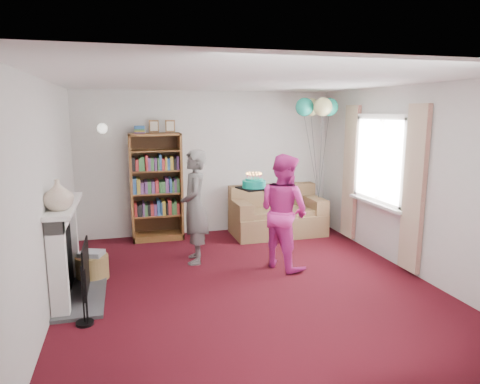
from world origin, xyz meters
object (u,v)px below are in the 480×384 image
object	(u,v)px
bookcase	(156,188)
sofa	(276,216)
birthday_cake	(254,184)
person_striped	(195,207)
person_magenta	(284,211)

from	to	relation	value
bookcase	sofa	distance (m)	2.16
bookcase	birthday_cake	world-z (taller)	bookcase
birthday_cake	bookcase	bearing A→B (deg)	127.68
person_striped	person_magenta	xyz separation A→B (m)	(1.15, -0.52, -0.02)
sofa	person_magenta	size ratio (longest dim) A/B	1.01
person_magenta	person_striped	bearing A→B (deg)	39.92
person_magenta	birthday_cake	xyz separation A→B (m)	(-0.36, 0.23, 0.36)
bookcase	birthday_cake	distance (m)	2.04
bookcase	person_striped	distance (m)	1.39
person_magenta	bookcase	bearing A→B (deg)	15.21
bookcase	birthday_cake	size ratio (longest dim) A/B	5.12
person_striped	birthday_cake	distance (m)	0.91
sofa	bookcase	bearing A→B (deg)	172.82
person_magenta	sofa	bearing A→B (deg)	-42.54
bookcase	person_magenta	world-z (taller)	bookcase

